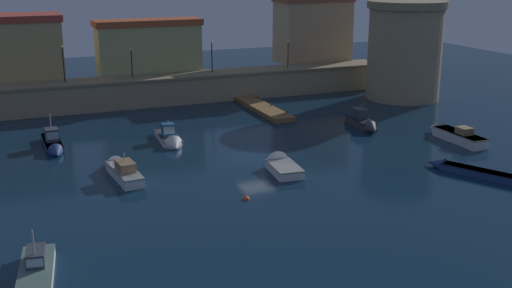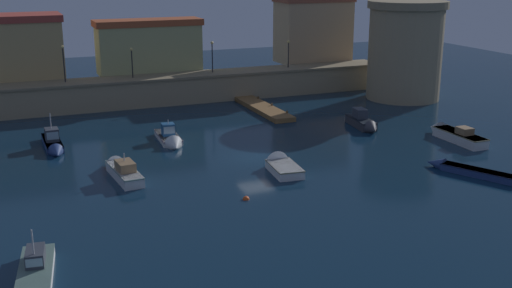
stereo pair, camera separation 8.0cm
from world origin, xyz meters
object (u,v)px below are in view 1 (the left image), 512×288
(moored_boat_3, at_px, (466,170))
(moored_boat_6, at_px, (281,166))
(moored_boat_4, at_px, (34,284))
(moored_boat_2, at_px, (171,139))
(fortress_tower, at_px, (405,50))
(quay_lamp_3, at_px, (288,49))
(mooring_buoy_0, at_px, (246,199))
(quay_lamp_1, at_px, (131,58))
(moored_boat_5, at_px, (122,169))
(moored_boat_1, at_px, (453,134))
(quay_lamp_0, at_px, (63,58))
(moored_boat_0, at_px, (53,144))
(moored_boat_7, at_px, (363,122))
(quay_lamp_2, at_px, (212,52))

(moored_boat_3, distance_m, moored_boat_6, 13.52)
(moored_boat_4, bearing_deg, moored_boat_3, 108.78)
(moored_boat_6, bearing_deg, moored_boat_2, 35.19)
(fortress_tower, relative_size, moored_boat_2, 1.84)
(fortress_tower, xyz_separation_m, moored_boat_2, (-28.97, -8.09, -5.10))
(quay_lamp_3, height_order, moored_boat_2, quay_lamp_3)
(moored_boat_4, bearing_deg, mooring_buoy_0, 125.78)
(quay_lamp_1, xyz_separation_m, mooring_buoy_0, (0.99, -30.47, -5.16))
(moored_boat_5, xyz_separation_m, moored_boat_6, (11.17, -3.16, -0.14))
(moored_boat_1, bearing_deg, moored_boat_3, 146.74)
(quay_lamp_1, height_order, quay_lamp_3, quay_lamp_1)
(quay_lamp_1, relative_size, quay_lamp_3, 1.01)
(quay_lamp_0, relative_size, moored_boat_2, 0.64)
(moored_boat_6, bearing_deg, moored_boat_0, 56.90)
(fortress_tower, distance_m, moored_boat_4, 51.37)
(moored_boat_6, bearing_deg, quay_lamp_3, -20.50)
(quay_lamp_1, distance_m, moored_boat_7, 25.37)
(moored_boat_6, distance_m, moored_boat_7, 14.72)
(quay_lamp_0, relative_size, moored_boat_4, 0.52)
(moored_boat_2, bearing_deg, moored_boat_0, -98.69)
(quay_lamp_3, bearing_deg, quay_lamp_0, 180.00)
(moored_boat_5, relative_size, mooring_buoy_0, 14.78)
(quay_lamp_3, distance_m, mooring_buoy_0, 35.35)
(quay_lamp_2, height_order, mooring_buoy_0, quay_lamp_2)
(quay_lamp_2, distance_m, moored_boat_6, 26.53)
(quay_lamp_0, xyz_separation_m, moored_boat_2, (6.76, -15.81, -5.14))
(mooring_buoy_0, bearing_deg, quay_lamp_0, 104.55)
(quay_lamp_1, bearing_deg, fortress_tower, -14.99)
(quay_lamp_2, relative_size, moored_boat_1, 0.50)
(quay_lamp_2, height_order, moored_boat_3, quay_lamp_2)
(fortress_tower, relative_size, moored_boat_3, 1.61)
(moored_boat_5, bearing_deg, mooring_buoy_0, -144.75)
(quay_lamp_3, distance_m, moored_boat_1, 24.85)
(moored_boat_3, xyz_separation_m, moored_boat_7, (-0.03, 14.13, 0.26))
(quay_lamp_1, relative_size, moored_boat_7, 0.58)
(moored_boat_1, height_order, moored_boat_5, moored_boat_5)
(quay_lamp_1, height_order, moored_boat_1, quay_lamp_1)
(moored_boat_4, bearing_deg, moored_boat_7, 131.16)
(quay_lamp_2, distance_m, moored_boat_5, 27.35)
(moored_boat_1, distance_m, moored_boat_3, 9.24)
(fortress_tower, relative_size, moored_boat_5, 1.64)
(fortress_tower, bearing_deg, moored_boat_6, -142.05)
(moored_boat_4, distance_m, moored_boat_6, 21.68)
(moored_boat_1, bearing_deg, moored_boat_4, 111.34)
(quay_lamp_0, relative_size, quay_lamp_3, 1.20)
(mooring_buoy_0, bearing_deg, moored_boat_7, 37.67)
(moored_boat_5, xyz_separation_m, moored_boat_7, (23.33, 5.13, 0.05))
(quay_lamp_1, relative_size, moored_boat_2, 0.54)
(moored_boat_6, relative_size, mooring_buoy_0, 10.23)
(moored_boat_7, bearing_deg, quay_lamp_2, -145.93)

